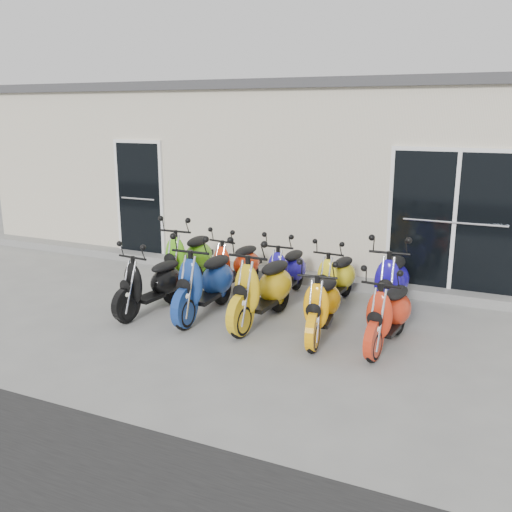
% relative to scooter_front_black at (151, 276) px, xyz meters
% --- Properties ---
extents(ground, '(80.00, 80.00, 0.00)m').
position_rel_scooter_front_black_xyz_m(ground, '(1.21, 0.37, -0.56)').
color(ground, gray).
rests_on(ground, ground).
extents(building, '(14.00, 6.00, 3.20)m').
position_rel_scooter_front_black_xyz_m(building, '(1.21, 5.57, 1.04)').
color(building, beige).
rests_on(building, ground).
extents(roof_cap, '(14.20, 6.20, 0.16)m').
position_rel_scooter_front_black_xyz_m(roof_cap, '(1.21, 5.57, 2.72)').
color(roof_cap, '#3F3F42').
rests_on(roof_cap, building).
extents(front_step, '(14.00, 0.40, 0.15)m').
position_rel_scooter_front_black_xyz_m(front_step, '(1.21, 2.39, -0.48)').
color(front_step, gray).
rests_on(front_step, ground).
extents(door_left, '(1.07, 0.08, 2.22)m').
position_rel_scooter_front_black_xyz_m(door_left, '(-1.99, 2.54, 0.70)').
color(door_left, black).
rests_on(door_left, front_step).
extents(door_right, '(2.02, 0.08, 2.22)m').
position_rel_scooter_front_black_xyz_m(door_right, '(3.81, 2.54, 0.70)').
color(door_right, black).
rests_on(door_right, front_step).
extents(scooter_front_black, '(0.71, 1.56, 1.11)m').
position_rel_scooter_front_black_xyz_m(scooter_front_black, '(0.00, 0.00, 0.00)').
color(scooter_front_black, black).
rests_on(scooter_front_black, ground).
extents(scooter_front_blue, '(0.68, 1.74, 1.27)m').
position_rel_scooter_front_black_xyz_m(scooter_front_blue, '(0.77, 0.21, 0.08)').
color(scooter_front_blue, navy).
rests_on(scooter_front_blue, ground).
extents(scooter_front_orange_a, '(0.74, 1.77, 1.28)m').
position_rel_scooter_front_black_xyz_m(scooter_front_orange_a, '(1.63, 0.27, 0.08)').
color(scooter_front_orange_a, gold).
rests_on(scooter_front_orange_a, ground).
extents(scooter_front_orange_b, '(0.74, 1.58, 1.12)m').
position_rel_scooter_front_black_xyz_m(scooter_front_orange_b, '(2.52, 0.14, 0.01)').
color(scooter_front_orange_b, '#FFA609').
rests_on(scooter_front_orange_b, ground).
extents(scooter_front_red, '(0.68, 1.54, 1.11)m').
position_rel_scooter_front_black_xyz_m(scooter_front_red, '(3.36, 0.18, -0.00)').
color(scooter_front_red, red).
rests_on(scooter_front_red, ground).
extents(scooter_back_green, '(0.72, 1.73, 1.25)m').
position_rel_scooter_front_black_xyz_m(scooter_back_green, '(-0.19, 1.32, 0.07)').
color(scooter_back_green, '#57B218').
rests_on(scooter_back_green, ground).
extents(scooter_back_red, '(0.74, 1.54, 1.09)m').
position_rel_scooter_front_black_xyz_m(scooter_back_red, '(0.63, 1.43, -0.01)').
color(scooter_back_red, red).
rests_on(scooter_back_red, ground).
extents(scooter_back_blue, '(0.55, 1.50, 1.11)m').
position_rel_scooter_front_black_xyz_m(scooter_back_blue, '(1.52, 1.42, -0.00)').
color(scooter_back_blue, '#1E1499').
rests_on(scooter_back_blue, ground).
extents(scooter_back_yellow, '(0.63, 1.48, 1.07)m').
position_rel_scooter_front_black_xyz_m(scooter_back_yellow, '(2.30, 1.45, -0.02)').
color(scooter_back_yellow, yellow).
rests_on(scooter_back_yellow, ground).
extents(scooter_back_extra, '(0.72, 1.73, 1.25)m').
position_rel_scooter_front_black_xyz_m(scooter_back_extra, '(3.15, 1.32, 0.07)').
color(scooter_back_extra, '#190D97').
rests_on(scooter_back_extra, ground).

